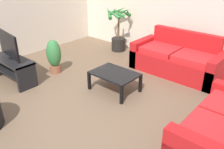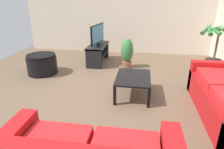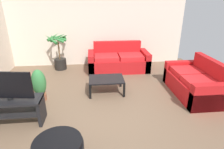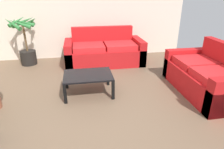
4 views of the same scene
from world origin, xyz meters
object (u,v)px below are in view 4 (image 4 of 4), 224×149
(coffee_table, at_px, (88,77))
(potted_palm, at_px, (26,44))
(couch_main, at_px, (104,52))
(couch_loveseat, at_px, (207,77))

(coffee_table, xyz_separation_m, potted_palm, (-1.42, 1.83, 0.20))
(couch_main, bearing_deg, potted_palm, 172.33)
(coffee_table, bearing_deg, potted_palm, 127.91)
(couch_loveseat, height_order, potted_palm, potted_palm)
(couch_main, xyz_separation_m, couch_loveseat, (1.66, -1.87, -0.00))
(potted_palm, bearing_deg, coffee_table, -52.09)
(couch_main, distance_m, coffee_table, 1.65)
(couch_main, relative_size, coffee_table, 2.26)
(couch_main, distance_m, potted_palm, 1.97)
(couch_main, height_order, coffee_table, couch_main)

